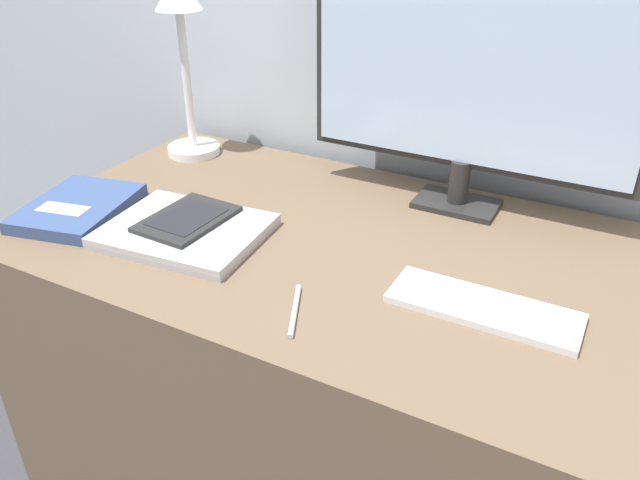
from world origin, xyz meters
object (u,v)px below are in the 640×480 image
at_px(keyboard, 483,307).
at_px(ereader, 187,219).
at_px(pen, 295,310).
at_px(monitor, 471,82).
at_px(laptop, 185,231).
at_px(desk_lamp, 183,43).
at_px(notebook, 78,208).

bearing_deg(keyboard, ereader, -178.83).
height_order(ereader, pen, ereader).
bearing_deg(keyboard, monitor, 113.67).
height_order(monitor, pen, monitor).
height_order(laptop, desk_lamp, desk_lamp).
bearing_deg(pen, laptop, 159.66).
bearing_deg(laptop, pen, -20.34).
bearing_deg(ereader, pen, -22.73).
bearing_deg(desk_lamp, laptop, -53.85).
bearing_deg(notebook, monitor, 30.97).
bearing_deg(notebook, laptop, 6.25).
relative_size(keyboard, pen, 2.39).
bearing_deg(ereader, notebook, -169.41).
xyz_separation_m(desk_lamp, pen, (0.56, -0.46, -0.27)).
relative_size(laptop, desk_lamp, 0.74).
bearing_deg(notebook, desk_lamp, 90.37).
distance_m(laptop, pen, 0.33).
bearing_deg(desk_lamp, notebook, -89.63).
xyz_separation_m(ereader, desk_lamp, (-0.25, 0.33, 0.24)).
bearing_deg(keyboard, desk_lamp, 158.72).
distance_m(desk_lamp, pen, 0.78).
height_order(laptop, notebook, notebook).
distance_m(keyboard, desk_lamp, 0.92).
bearing_deg(pen, notebook, 171.25).
relative_size(laptop, pen, 2.51).
bearing_deg(monitor, keyboard, -66.33).
xyz_separation_m(monitor, laptop, (-0.42, -0.37, -0.25)).
height_order(laptop, ereader, ereader).
relative_size(monitor, desk_lamp, 1.58).
height_order(keyboard, pen, keyboard).
relative_size(laptop, notebook, 1.14).
bearing_deg(ereader, keyboard, 1.17).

